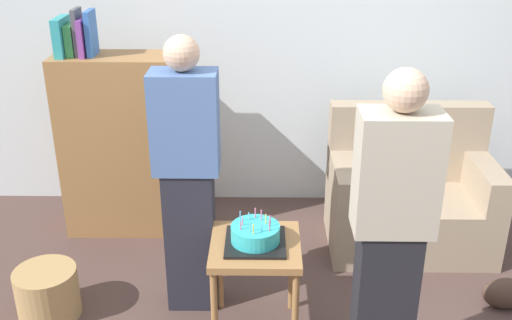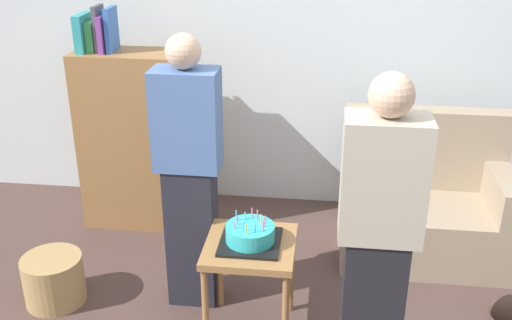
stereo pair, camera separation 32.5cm
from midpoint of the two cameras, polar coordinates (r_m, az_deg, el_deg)
name	(u,v)px [view 2 (the right image)]	position (r m, az deg, el deg)	size (l,w,h in m)	color
wall_back	(315,33)	(4.50, 7.76, 11.88)	(6.00, 0.10, 2.70)	silver
couch	(423,206)	(4.26, 17.82, -4.27)	(1.10, 0.70, 0.96)	gray
bookshelf	(137,138)	(4.36, -9.26, 2.08)	(0.80, 0.36, 1.61)	olive
side_table	(250,257)	(3.25, 2.35, -9.31)	(0.48, 0.48, 0.58)	olive
birthday_cake	(250,235)	(3.17, 2.39, -7.24)	(0.32, 0.32, 0.17)	black
person_blowing_candles	(189,175)	(3.35, -3.65, -1.47)	(0.36, 0.22, 1.63)	#23232D
person_holding_cake	(377,245)	(2.78, 14.84, -7.96)	(0.36, 0.22, 1.63)	black
wicker_basket	(54,279)	(3.81, -16.42, -10.96)	(0.36, 0.36, 0.30)	#A88451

